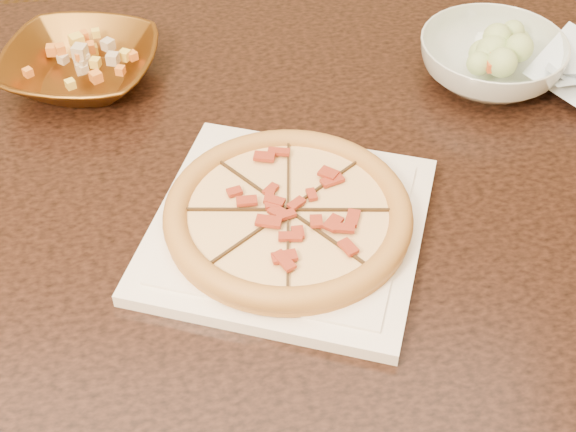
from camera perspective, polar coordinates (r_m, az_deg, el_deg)
name	(u,v)px	position (r m, az deg, el deg)	size (l,w,h in m)	color
dining_table	(226,210)	(1.17, -4.45, 0.39)	(1.62, 1.15, 0.75)	#351B11
plate	(288,227)	(1.00, 0.00, -0.79)	(0.41, 0.41, 0.02)	white
pizza	(288,214)	(0.98, 0.00, 0.17)	(0.31, 0.31, 0.03)	#AD6D38
bronze_bowl	(81,67)	(1.28, -14.49, 10.24)	(0.23, 0.23, 0.06)	brown
mixed_dish	(75,43)	(1.25, -14.89, 11.81)	(0.10, 0.12, 0.03)	tan
salad_bowl	(491,60)	(1.28, 14.25, 10.67)	(0.22, 0.22, 0.07)	silver
salad	(497,31)	(1.25, 14.67, 12.63)	(0.12, 0.10, 0.04)	#9FB578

